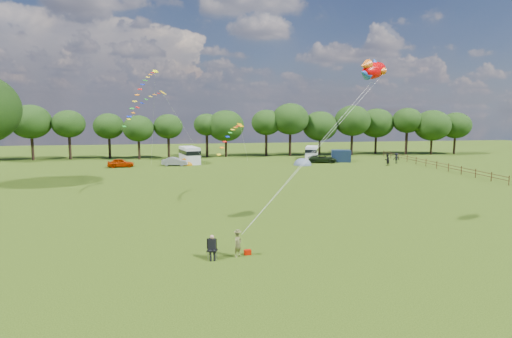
{
  "coord_description": "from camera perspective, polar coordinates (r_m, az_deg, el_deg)",
  "views": [
    {
      "loc": [
        -5.52,
        -26.64,
        8.77
      ],
      "look_at": [
        0.0,
        8.0,
        4.0
      ],
      "focal_mm": 30.0,
      "sensor_mm": 36.0,
      "label": 1
    }
  ],
  "objects": [
    {
      "name": "awning_navy",
      "position": [
        75.93,
        11.25,
        1.73
      ],
      "size": [
        3.85,
        3.43,
        2.03
      ],
      "primitive_type": "cube",
      "rotation": [
        0.0,
        0.0,
        -0.28
      ],
      "color": "#111F35",
      "rests_on": "ground"
    },
    {
      "name": "campervan_c",
      "position": [
        72.78,
        -8.85,
        1.91
      ],
      "size": [
        3.69,
        6.09,
        2.78
      ],
      "rotation": [
        0.0,
        0.0,
        1.81
      ],
      "color": "silver",
      "rests_on": "ground"
    },
    {
      "name": "walker_b",
      "position": [
        75.73,
        18.2,
        1.37
      ],
      "size": [
        1.15,
        0.56,
        1.76
      ],
      "primitive_type": "imported",
      "rotation": [
        0.0,
        0.0,
        3.17
      ],
      "color": "black",
      "rests_on": "ground"
    },
    {
      "name": "fish_kite",
      "position": [
        32.37,
        15.24,
        12.6
      ],
      "size": [
        3.2,
        2.65,
        1.78
      ],
      "rotation": [
        0.0,
        -0.21,
        0.62
      ],
      "color": "#D10000",
      "rests_on": "ground"
    },
    {
      "name": "ground_plane",
      "position": [
        28.59,
        2.56,
        -10.13
      ],
      "size": [
        180.0,
        180.0,
        0.0
      ],
      "primitive_type": "plane",
      "color": "black",
      "rests_on": "ground"
    },
    {
      "name": "car_b",
      "position": [
        70.09,
        -10.75,
        0.98
      ],
      "size": [
        4.05,
        2.02,
        1.37
      ],
      "primitive_type": "imported",
      "rotation": [
        0.0,
        0.0,
        1.42
      ],
      "color": "gray",
      "rests_on": "ground"
    },
    {
      "name": "car_a",
      "position": [
        70.3,
        -17.6,
        0.77
      ],
      "size": [
        4.3,
        2.15,
        1.37
      ],
      "primitive_type": "imported",
      "rotation": [
        0.0,
        0.0,
        1.7
      ],
      "color": "#AD2900",
      "rests_on": "ground"
    },
    {
      "name": "streamer_kite_b",
      "position": [
        46.95,
        -14.29,
        8.63
      ],
      "size": [
        4.21,
        4.75,
        3.82
      ],
      "rotation": [
        0.0,
        0.0,
        1.18
      ],
      "color": "gold",
      "rests_on": "ground"
    },
    {
      "name": "streamer_kite_a",
      "position": [
        53.35,
        -14.62,
        10.76
      ],
      "size": [
        3.32,
        5.46,
        5.75
      ],
      "rotation": [
        0.0,
        0.0,
        0.41
      ],
      "color": "#F5FF00",
      "rests_on": "ground"
    },
    {
      "name": "streamer_kite_c",
      "position": [
        41.83,
        -3.2,
        4.75
      ],
      "size": [
        3.15,
        4.96,
        2.8
      ],
      "rotation": [
        0.0,
        0.0,
        0.84
      ],
      "color": "#FF9F00",
      "rests_on": "ground"
    },
    {
      "name": "tent_greyblue",
      "position": [
        70.29,
        6.22,
        0.54
      ],
      "size": [
        2.97,
        3.25,
        2.21
      ],
      "color": "slate",
      "rests_on": "ground"
    },
    {
      "name": "car_d",
      "position": [
        73.92,
        8.84,
        1.36
      ],
      "size": [
        5.34,
        3.3,
        1.35
      ],
      "primitive_type": "imported",
      "rotation": [
        0.0,
        0.0,
        1.34
      ],
      "color": "black",
      "rests_on": "ground"
    },
    {
      "name": "tree_line",
      "position": [
        82.39,
        -1.51,
        6.05
      ],
      "size": [
        102.98,
        10.98,
        10.27
      ],
      "color": "black",
      "rests_on": "ground"
    },
    {
      "name": "fence",
      "position": [
        72.19,
        22.33,
        0.74
      ],
      "size": [
        0.12,
        33.12,
        1.2
      ],
      "color": "#472D19",
      "rests_on": "ground"
    },
    {
      "name": "kite_flyer",
      "position": [
        26.28,
        -2.43,
        -10.0
      ],
      "size": [
        0.66,
        0.65,
        1.53
      ],
      "primitive_type": "imported",
      "rotation": [
        0.0,
        0.0,
        0.75
      ],
      "color": "brown",
      "rests_on": "ground"
    },
    {
      "name": "walker_a",
      "position": [
        72.25,
        17.07,
        1.17
      ],
      "size": [
        1.05,
        0.86,
        1.87
      ],
      "primitive_type": "imported",
      "rotation": [
        0.0,
        0.0,
        3.52
      ],
      "color": "black",
      "rests_on": "ground"
    },
    {
      "name": "tent_orange",
      "position": [
        71.23,
        -9.26,
        0.58
      ],
      "size": [
        2.77,
        3.04,
        2.17
      ],
      "color": "#C97202",
      "rests_on": "ground"
    },
    {
      "name": "campervan_d",
      "position": [
        79.18,
        7.44,
        2.23
      ],
      "size": [
        3.6,
        5.19,
        2.34
      ],
      "rotation": [
        0.0,
        0.0,
        1.21
      ],
      "color": "white",
      "rests_on": "ground"
    },
    {
      "name": "kite_bag",
      "position": [
        26.8,
        -1.14,
        -11.03
      ],
      "size": [
        0.45,
        0.33,
        0.29
      ],
      "primitive_type": "cube",
      "rotation": [
        0.0,
        0.0,
        0.13
      ],
      "color": "#C51400",
      "rests_on": "ground"
    },
    {
      "name": "camp_chair",
      "position": [
        26.0,
        -5.89,
        -9.95
      ],
      "size": [
        0.71,
        0.72,
        1.47
      ],
      "rotation": [
        0.0,
        0.0,
        -0.24
      ],
      "color": "#99999E",
      "rests_on": "ground"
    }
  ]
}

